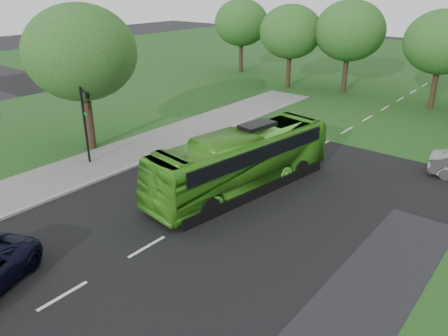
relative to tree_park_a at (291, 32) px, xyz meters
The scene contains 9 objects.
ground 30.32m from the tree_park_a, 68.35° to the right, with size 160.00×160.00×0.00m, color black.
street_surfaces 12.98m from the tree_park_a, 24.96° to the right, with size 120.00×120.00×0.15m.
tree_park_a is the anchor object (origin of this frame).
tree_park_b 5.75m from the tree_park_a, 17.34° to the left, with size 6.72×6.72×8.82m.
tree_park_c 14.10m from the tree_park_a, ahead, with size 6.27×6.27×8.33m.
tree_park_f 9.78m from the tree_park_a, 157.10° to the left, with size 6.37×6.37×8.51m.
tree_side_near 23.88m from the tree_park_a, 92.07° to the right, with size 6.95×6.95×9.24m.
bus 25.31m from the tree_park_a, 64.66° to the right, with size 2.68×11.47×3.20m, color green.
traffic_light 25.88m from the tree_park_a, 86.52° to the right, with size 0.81×0.22×5.03m.
Camera 1 is at (12.33, -12.16, 10.39)m, focal length 35.00 mm.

